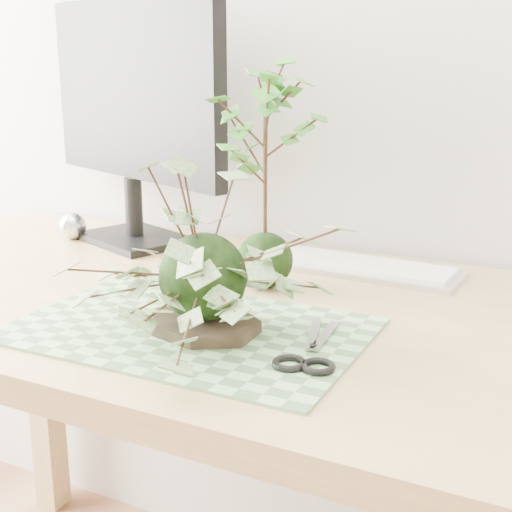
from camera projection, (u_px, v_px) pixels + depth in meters
name	position (u px, v px, depth m)	size (l,w,h in m)	color
desk	(265.00, 361.00, 1.06)	(1.60, 0.70, 0.74)	tan
cutting_mat	(190.00, 329.00, 0.94)	(0.45, 0.30, 0.00)	#486C44
stone_dish	(204.00, 324.00, 0.93)	(0.16, 0.16, 0.01)	black
ivy_kokedama	(202.00, 236.00, 0.90)	(0.37, 0.37, 0.23)	black
maple_kokedama	(265.00, 121.00, 1.05)	(0.24, 0.24, 0.37)	black
keyboard	(342.00, 264.00, 1.22)	(0.41, 0.14, 0.02)	#BCBCBC
monitor	(132.00, 105.00, 1.34)	(0.50, 0.22, 0.46)	black
foil_ball	(73.00, 226.00, 1.41)	(0.05, 0.05, 0.05)	silver
scissors	(303.00, 357.00, 0.84)	(0.08, 0.17, 0.01)	gray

